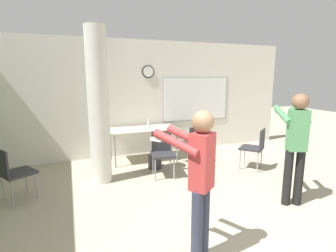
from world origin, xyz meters
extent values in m
cube|color=silver|center=(0.00, 5.06, 1.40)|extent=(8.00, 0.12, 2.80)
cylinder|color=black|center=(0.13, 4.99, 2.05)|extent=(0.30, 0.03, 0.30)
cylinder|color=white|center=(0.13, 4.97, 2.05)|extent=(0.26, 0.01, 0.25)
cube|color=#99999E|center=(1.44, 5.00, 1.35)|extent=(1.88, 0.01, 1.16)
cube|color=white|center=(1.44, 4.99, 1.35)|extent=(1.82, 0.02, 1.10)
cylinder|color=silver|center=(-1.23, 3.55, 1.40)|extent=(0.37, 0.37, 2.80)
cube|color=beige|center=(-0.15, 4.50, 0.74)|extent=(1.56, 0.73, 0.03)
cylinder|color=gray|center=(-0.87, 4.20, 0.36)|extent=(0.04, 0.04, 0.72)
cylinder|color=gray|center=(0.57, 4.20, 0.36)|extent=(0.04, 0.04, 0.72)
cylinder|color=gray|center=(-0.87, 4.81, 0.36)|extent=(0.04, 0.04, 0.72)
cylinder|color=gray|center=(0.57, 4.81, 0.36)|extent=(0.04, 0.04, 0.72)
cylinder|color=silver|center=(-0.02, 4.51, 0.85)|extent=(0.06, 0.06, 0.20)
cylinder|color=silver|center=(-0.02, 4.51, 0.99)|extent=(0.03, 0.03, 0.08)
cylinder|color=#38383D|center=(-0.08, 3.86, 0.16)|extent=(0.29, 0.29, 0.31)
cube|color=#2D2D33|center=(0.73, 3.91, 0.45)|extent=(0.58, 0.58, 0.04)
cube|color=#2D2D33|center=(0.81, 3.72, 0.67)|extent=(0.38, 0.18, 0.40)
cylinder|color=#99999E|center=(0.82, 4.15, 0.21)|extent=(0.02, 0.02, 0.43)
cylinder|color=#99999E|center=(0.49, 4.01, 0.21)|extent=(0.02, 0.02, 0.43)
cylinder|color=#99999E|center=(0.97, 3.82, 0.21)|extent=(0.02, 0.02, 0.43)
cylinder|color=#99999E|center=(0.64, 3.68, 0.21)|extent=(0.02, 0.02, 0.43)
cube|color=#2D2D33|center=(-0.08, 3.34, 0.45)|extent=(0.51, 0.51, 0.04)
cube|color=#2D2D33|center=(-0.04, 3.54, 0.67)|extent=(0.39, 0.10, 0.40)
cylinder|color=#99999E|center=(-0.29, 3.19, 0.21)|extent=(0.02, 0.02, 0.43)
cylinder|color=#99999E|center=(0.06, 3.13, 0.21)|extent=(0.02, 0.02, 0.43)
cylinder|color=#99999E|center=(-0.23, 3.55, 0.21)|extent=(0.02, 0.02, 0.43)
cylinder|color=#99999E|center=(0.13, 3.48, 0.21)|extent=(0.02, 0.02, 0.43)
cube|color=#2D2D33|center=(1.82, 3.12, 0.45)|extent=(0.62, 0.62, 0.04)
cube|color=#2D2D33|center=(1.95, 2.96, 0.67)|extent=(0.33, 0.27, 0.40)
cylinder|color=#99999E|center=(1.85, 3.37, 0.21)|extent=(0.02, 0.02, 0.43)
cylinder|color=#99999E|center=(1.57, 3.15, 0.21)|extent=(0.02, 0.02, 0.43)
cylinder|color=#99999E|center=(2.07, 3.09, 0.21)|extent=(0.02, 0.02, 0.43)
cylinder|color=#99999E|center=(1.79, 2.87, 0.21)|extent=(0.02, 0.02, 0.43)
cube|color=#2D2D33|center=(-2.54, 3.23, 0.45)|extent=(0.60, 0.60, 0.04)
cube|color=#2D2D33|center=(-2.71, 3.12, 0.67)|extent=(0.23, 0.35, 0.40)
cylinder|color=#99999E|center=(-2.29, 3.17, 0.21)|extent=(0.02, 0.02, 0.43)
cylinder|color=#99999E|center=(-2.48, 3.48, 0.21)|extent=(0.02, 0.02, 0.43)
cylinder|color=#99999E|center=(-2.60, 2.98, 0.21)|extent=(0.02, 0.02, 0.43)
cylinder|color=#99999E|center=(-2.78, 3.29, 0.21)|extent=(0.02, 0.02, 0.43)
cylinder|color=#2D3347|center=(-0.45, 1.01, 0.41)|extent=(0.12, 0.12, 0.82)
cylinder|color=#2D3347|center=(-0.58, 0.92, 0.41)|extent=(0.12, 0.12, 0.82)
cube|color=#B23838|center=(-0.52, 0.97, 1.11)|extent=(0.30, 0.29, 0.58)
sphere|color=#997051|center=(-0.52, 0.97, 1.51)|extent=(0.22, 0.22, 0.22)
cylinder|color=#B23838|center=(-0.55, 1.23, 1.29)|extent=(0.37, 0.46, 0.23)
cylinder|color=#B23838|center=(-0.76, 1.08, 1.29)|extent=(0.37, 0.46, 0.23)
cube|color=white|center=(-0.90, 1.26, 1.30)|extent=(0.11, 0.13, 0.04)
cylinder|color=black|center=(1.46, 1.55, 0.43)|extent=(0.13, 0.13, 0.86)
cylinder|color=black|center=(1.30, 1.61, 0.43)|extent=(0.13, 0.13, 0.86)
cube|color=#4C8C59|center=(1.38, 1.58, 1.16)|extent=(0.30, 0.27, 0.61)
sphere|color=brown|center=(1.38, 1.58, 1.58)|extent=(0.23, 0.23, 0.23)
cylinder|color=#4C8C59|center=(1.60, 1.76, 1.36)|extent=(0.28, 0.53, 0.24)
cylinder|color=#4C8C59|center=(1.34, 1.86, 1.36)|extent=(0.28, 0.53, 0.24)
cube|color=white|center=(1.43, 2.09, 1.36)|extent=(0.08, 0.13, 0.04)
camera|label=1|loc=(-1.72, -1.25, 1.94)|focal=28.00mm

